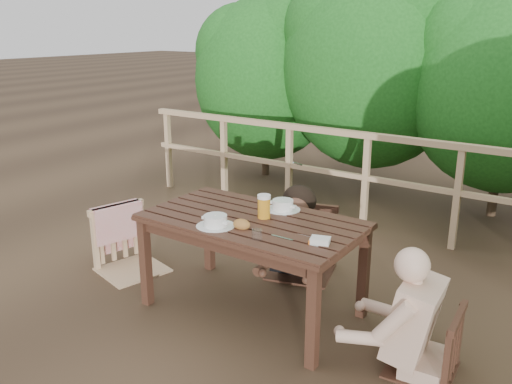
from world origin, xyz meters
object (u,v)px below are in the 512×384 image
Objects in this scene: table at (252,266)px; chair_far at (302,215)px; soup_near at (216,221)px; bread_roll at (242,224)px; tumbler at (257,235)px; woman at (304,203)px; chair_right at (427,310)px; diner_right at (436,276)px; chair_left at (129,215)px; butter_tub at (320,242)px; beer_glass at (264,207)px; soup_far at (283,206)px.

chair_far reaches higher than table.
soup_near reaches higher than bread_roll.
tumbler is at bearing -5.52° from soup_near.
chair_far is 0.10m from woman.
chair_right reaches higher than bread_roll.
diner_right is 1.10m from tumbler.
tumbler is (0.24, -0.29, 0.39)m from table.
chair_left reaches higher than table.
chair_far is 13.57× the size of tumbler.
chair_left is at bearing 170.31° from tumbler.
chair_far is at bearing 107.76° from butter_tub.
table is 0.55m from tumbler.
diner_right is 1.45m from soup_near.
butter_tub is (0.37, 0.16, -0.01)m from tumbler.
woman is 9.88× the size of bread_roll.
chair_right is 6.57× the size of bread_roll.
chair_far reaches higher than tumbler.
woman reaches higher than chair_far.
woman is at bearing 55.31° from diner_right.
table is 12.18× the size of bread_roll.
tumbler is (1.47, -0.25, 0.23)m from chair_left.
butter_tub is at bearing -78.29° from chair_left.
woman is at bearing 103.73° from tumbler.
tumbler reaches higher than table.
diner_right reaches higher than bread_roll.
butter_tub is at bearing 95.35° from diner_right.
table is at bearing -73.49° from chair_left.
chair_far is 0.96m from bread_roll.
woman is 4.63× the size of soup_near.
chair_right is at bearing 7.80° from bread_roll.
woman is (-1.29, 0.79, 0.21)m from chair_right.
butter_tub is at bearing -84.25° from chair_right.
soup_near is at bearing -114.85° from table.
bread_roll is 0.57m from butter_tub.
beer_glass is at bearing 117.39° from tumbler.
diner_right is at bearing 9.52° from soup_near.
beer_glass is at bearing 143.00° from butter_tub.
table is at bearing 129.76° from tumbler.
diner_right is at bearing -8.50° from butter_tub.
soup_far is at bearing -108.28° from chair_right.
tumbler is at bearing -85.23° from chair_left.
soup_far is at bearing 124.17° from butter_tub.
chair_right is at bearing -46.06° from chair_far.
soup_far is (0.08, 0.29, 0.40)m from table.
tumbler is (0.26, -1.04, 0.22)m from chair_far.
tumbler is at bearing -50.24° from table.
soup_near reaches higher than tumbler.
soup_far is (-1.23, 0.31, 0.10)m from diner_right.
soup_far is 0.48m from bread_roll.
woman reaches higher than chair_left.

